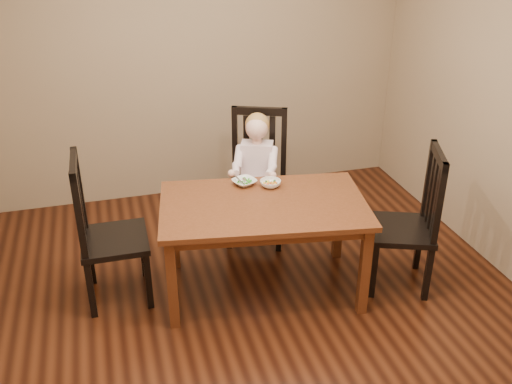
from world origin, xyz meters
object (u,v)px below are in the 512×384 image
object	(u,v)px
chair_right	(409,223)
toddler	(257,165)
bowl_veg	(270,183)
dining_table	(263,213)
chair_left	(105,233)
bowl_peas	(244,182)
chair_child	(257,179)

from	to	relation	value
chair_right	toddler	world-z (taller)	chair_right
bowl_veg	dining_table	bearing A→B (deg)	-117.47
chair_right	chair_left	bearing A→B (deg)	99.93
bowl_peas	bowl_veg	distance (m)	0.20
bowl_peas	bowl_veg	bearing A→B (deg)	-24.91
dining_table	chair_child	xyz separation A→B (m)	(0.18, 0.79, -0.11)
bowl_peas	chair_child	bearing A→B (deg)	63.13
chair_right	bowl_veg	size ratio (longest dim) A/B	7.04
chair_child	bowl_veg	xyz separation A→B (m)	(-0.05, -0.55, 0.22)
dining_table	toddler	size ratio (longest dim) A/B	2.68
dining_table	chair_right	world-z (taller)	chair_right
chair_right	toddler	distance (m)	1.33
chair_left	chair_right	xyz separation A→B (m)	(2.17, -0.43, -0.01)
chair_right	bowl_veg	bearing A→B (deg)	84.60
chair_left	toddler	xyz separation A→B (m)	(1.27, 0.53, 0.15)
chair_child	bowl_peas	xyz separation A→B (m)	(-0.23, -0.46, 0.21)
chair_child	bowl_peas	world-z (taller)	chair_child
toddler	bowl_veg	bearing A→B (deg)	108.63
chair_child	bowl_veg	distance (m)	0.59
chair_child	chair_right	world-z (taller)	chair_child
bowl_veg	chair_child	bearing A→B (deg)	84.49
bowl_peas	dining_table	bearing A→B (deg)	-80.25
toddler	chair_right	bearing A→B (deg)	155.53
chair_child	bowl_veg	size ratio (longest dim) A/B	7.20
chair_left	bowl_veg	xyz separation A→B (m)	(1.24, 0.04, 0.22)
chair_child	dining_table	bearing A→B (deg)	99.48
chair_child	chair_left	bearing A→B (deg)	46.52
dining_table	chair_child	distance (m)	0.81
bowl_veg	toddler	bearing A→B (deg)	86.40
dining_table	toddler	distance (m)	0.75
dining_table	chair_right	bearing A→B (deg)	-12.02
chair_left	dining_table	bearing A→B (deg)	80.16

